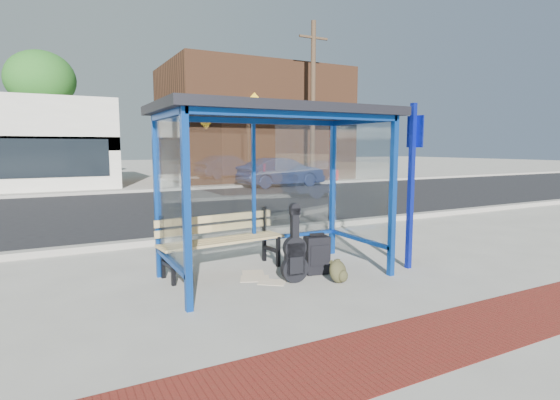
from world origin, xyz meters
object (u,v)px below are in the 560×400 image
bench (221,238)px  parked_car (281,172)px  backpack (339,272)px  fire_hydrant (337,175)px  guitar_bag (295,255)px  suitcase (317,255)px

bench → parked_car: size_ratio=0.47×
backpack → parked_car: bearing=53.5°
backpack → fire_hydrant: (10.20, 14.51, 0.20)m
backpack → parked_car: (6.20, 13.36, 0.52)m
backpack → fire_hydrant: size_ratio=0.49×
guitar_bag → backpack: (0.52, -0.32, -0.23)m
guitar_bag → parked_car: parked_car is taller
suitcase → backpack: size_ratio=1.87×
bench → parked_car: bearing=52.4°
guitar_bag → suitcase: 0.54m
bench → guitar_bag: (0.71, -0.99, -0.13)m
suitcase → backpack: bearing=-77.0°
bench → guitar_bag: size_ratio=1.87×
fire_hydrant → backpack: bearing=-125.1°
backpack → guitar_bag: bearing=136.9°
guitar_bag → suitcase: size_ratio=1.71×
backpack → parked_car: 14.74m
guitar_bag → suitcase: guitar_bag is taller
bench → parked_car: 14.16m
guitar_bag → fire_hydrant: guitar_bag is taller
bench → backpack: bearing=-52.9°
suitcase → parked_car: size_ratio=0.15×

